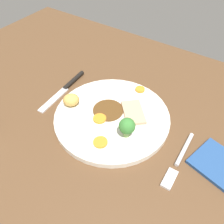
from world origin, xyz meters
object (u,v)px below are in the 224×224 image
(carrot_coin_front, at_px, (100,142))
(fork, at_px, (179,161))
(broccoli_floret, at_px, (127,127))
(carrot_coin_side, at_px, (98,118))
(folded_napkin, at_px, (221,166))
(dinner_plate, at_px, (112,117))
(meat_slice_main, at_px, (133,112))
(knife, at_px, (67,87))
(roast_potato_left, at_px, (71,100))
(carrot_coin_back, at_px, (140,89))

(carrot_coin_front, xyz_separation_m, fork, (-0.16, -0.06, -0.01))
(carrot_coin_front, relative_size, broccoli_floret, 0.64)
(carrot_coin_side, relative_size, fork, 0.20)
(carrot_coin_side, bearing_deg, folded_napkin, -171.59)
(dinner_plate, relative_size, carrot_coin_side, 8.88)
(meat_slice_main, xyz_separation_m, carrot_coin_side, (0.06, 0.06, -0.00))
(dinner_plate, height_order, carrot_coin_front, carrot_coin_front)
(broccoli_floret, relative_size, fork, 0.32)
(knife, bearing_deg, roast_potato_left, 46.98)
(fork, bearing_deg, carrot_coin_side, -90.62)
(carrot_coin_front, xyz_separation_m, carrot_coin_side, (0.05, -0.05, 0.00))
(fork, xyz_separation_m, knife, (0.35, -0.05, 0.00))
(carrot_coin_back, bearing_deg, carrot_coin_side, 78.46)
(roast_potato_left, relative_size, carrot_coin_back, 1.60)
(meat_slice_main, relative_size, roast_potato_left, 1.93)
(carrot_coin_back, relative_size, fork, 0.17)
(carrot_coin_side, distance_m, knife, 0.16)
(dinner_plate, distance_m, roast_potato_left, 0.11)
(roast_potato_left, bearing_deg, dinner_plate, -165.74)
(dinner_plate, height_order, knife, dinner_plate)
(folded_napkin, bearing_deg, broccoli_floret, 13.21)
(dinner_plate, relative_size, meat_slice_main, 3.55)
(carrot_coin_back, distance_m, carrot_coin_side, 0.15)
(meat_slice_main, relative_size, carrot_coin_side, 2.50)
(meat_slice_main, xyz_separation_m, fork, (-0.14, 0.06, -0.01))
(meat_slice_main, xyz_separation_m, roast_potato_left, (0.14, 0.06, 0.01))
(carrot_coin_front, bearing_deg, fork, -158.98)
(dinner_plate, bearing_deg, fork, 172.84)
(carrot_coin_side, distance_m, folded_napkin, 0.28)
(carrot_coin_side, height_order, fork, carrot_coin_side)
(fork, bearing_deg, knife, -100.06)
(carrot_coin_front, relative_size, fork, 0.21)
(fork, height_order, knife, knife)
(roast_potato_left, relative_size, knife, 0.22)
(fork, bearing_deg, carrot_coin_back, -131.31)
(roast_potato_left, height_order, carrot_coin_side, roast_potato_left)
(roast_potato_left, bearing_deg, meat_slice_main, -157.68)
(roast_potato_left, xyz_separation_m, carrot_coin_back, (-0.11, -0.14, -0.01))
(roast_potato_left, xyz_separation_m, knife, (0.07, -0.05, -0.02))
(carrot_coin_side, relative_size, folded_napkin, 0.28)
(broccoli_floret, bearing_deg, fork, -175.03)
(carrot_coin_back, xyz_separation_m, knife, (0.18, 0.09, -0.01))
(knife, bearing_deg, carrot_coin_side, 65.75)
(roast_potato_left, bearing_deg, carrot_coin_side, 178.74)
(meat_slice_main, bearing_deg, carrot_coin_side, 45.73)
(carrot_coin_front, relative_size, carrot_coin_back, 1.24)
(fork, bearing_deg, dinner_plate, -99.27)
(carrot_coin_side, xyz_separation_m, broccoli_floret, (-0.08, 0.01, 0.03))
(meat_slice_main, bearing_deg, fork, 158.75)
(carrot_coin_front, bearing_deg, knife, -29.22)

